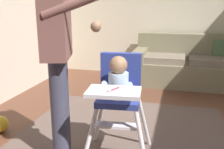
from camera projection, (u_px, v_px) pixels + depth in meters
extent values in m
cube|color=brown|center=(145.00, 148.00, 2.64)|extent=(5.85, 7.22, 0.10)
cube|color=beige|center=(167.00, 4.00, 4.93)|extent=(5.05, 0.06, 2.77)
cube|color=#787156|center=(186.00, 73.00, 4.59)|extent=(1.80, 0.84, 0.40)
cube|color=#787156|center=(187.00, 46.00, 4.79)|extent=(1.80, 0.22, 0.46)
cube|color=#787156|center=(141.00, 54.00, 4.71)|extent=(0.20, 0.84, 0.20)
cube|color=#796C5C|center=(165.00, 58.00, 4.57)|extent=(0.69, 0.60, 0.11)
cube|color=#796C5C|center=(210.00, 61.00, 4.38)|extent=(0.69, 0.60, 0.11)
cube|color=#4C6B47|center=(223.00, 50.00, 4.53)|extent=(0.34, 0.11, 0.34)
cylinder|color=white|center=(89.00, 141.00, 2.15)|extent=(0.16, 0.18, 0.55)
cylinder|color=white|center=(142.00, 145.00, 2.09)|extent=(0.18, 0.16, 0.55)
cylinder|color=white|center=(99.00, 119.00, 2.57)|extent=(0.18, 0.16, 0.55)
cylinder|color=white|center=(144.00, 122.00, 2.51)|extent=(0.16, 0.18, 0.55)
cube|color=#2E3C8F|center=(119.00, 99.00, 2.25)|extent=(0.40, 0.40, 0.05)
cube|color=#2E3C8F|center=(121.00, 72.00, 2.34)|extent=(0.37, 0.11, 0.36)
cube|color=white|center=(114.00, 92.00, 1.93)|extent=(0.42, 0.30, 0.03)
cube|color=white|center=(117.00, 126.00, 2.20)|extent=(0.41, 0.14, 0.02)
cylinder|color=silver|center=(118.00, 85.00, 2.20)|extent=(0.19, 0.19, 0.22)
sphere|color=#997051|center=(118.00, 65.00, 2.14)|extent=(0.15, 0.15, 0.15)
cylinder|color=silver|center=(105.00, 85.00, 2.17)|extent=(0.06, 0.15, 0.10)
cylinder|color=silver|center=(130.00, 86.00, 2.14)|extent=(0.06, 0.15, 0.10)
cylinder|color=#CC384C|center=(114.00, 89.00, 1.93)|extent=(0.06, 0.12, 0.01)
cube|color=white|center=(109.00, 90.00, 1.88)|extent=(0.02, 0.03, 0.02)
cylinder|color=#3E3E52|center=(59.00, 114.00, 2.21)|extent=(0.14, 0.14, 0.93)
cylinder|color=#3E3E52|center=(62.00, 108.00, 2.32)|extent=(0.14, 0.14, 0.93)
cube|color=brown|center=(56.00, 23.00, 2.07)|extent=(0.30, 0.44, 0.57)
cylinder|color=brown|center=(73.00, 4.00, 1.87)|extent=(0.48, 0.20, 0.23)
sphere|color=#997051|center=(96.00, 27.00, 1.91)|extent=(0.08, 0.08, 0.08)
cylinder|color=brown|center=(61.00, 21.00, 2.31)|extent=(0.07, 0.07, 0.51)
sphere|color=gold|center=(0.00, 124.00, 2.86)|extent=(0.19, 0.19, 0.19)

